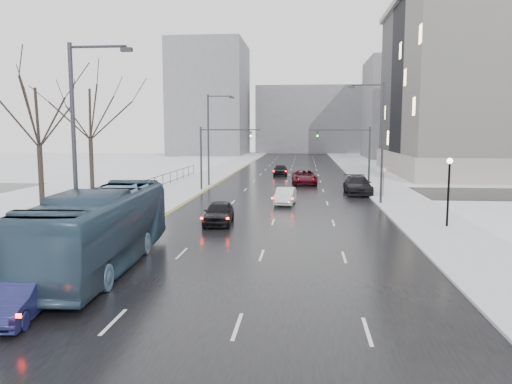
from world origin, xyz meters
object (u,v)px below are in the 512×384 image
(lamppost_r_mid, at_px, (449,182))
(no_uturn_sign, at_px, (384,173))
(streetlight_r_mid, at_px, (380,137))
(streetlight_l_far, at_px, (210,135))
(sedan_center_near, at_px, (219,213))
(mast_signal_right, at_px, (358,151))
(bus, at_px, (101,229))
(sedan_left_near, at_px, (20,297))
(mast_signal_left, at_px, (211,151))
(sedan_right_near, at_px, (285,196))
(sedan_right_far, at_px, (358,185))
(streetlight_l_near, at_px, (79,142))
(sedan_center_far, at_px, (280,170))
(tree_park_d, at_px, (43,211))
(tree_park_e, at_px, (93,195))
(sedan_right_cross, at_px, (304,177))

(lamppost_r_mid, height_order, no_uturn_sign, lamppost_r_mid)
(no_uturn_sign, bearing_deg, lamppost_r_mid, -82.67)
(streetlight_r_mid, distance_m, streetlight_l_far, 20.27)
(no_uturn_sign, distance_m, sedan_center_near, 18.99)
(mast_signal_right, bearing_deg, no_uturn_sign, -64.89)
(bus, bearing_deg, mast_signal_right, 60.42)
(sedan_left_near, bearing_deg, sedan_center_near, 70.35)
(lamppost_r_mid, relative_size, sedan_left_near, 1.04)
(mast_signal_left, relative_size, sedan_left_near, 1.58)
(sedan_right_near, distance_m, sedan_right_far, 10.12)
(streetlight_l_near, bearing_deg, streetlight_r_mid, 50.76)
(bus, distance_m, sedan_center_near, 11.39)
(streetlight_l_near, relative_size, sedan_center_far, 2.18)
(sedan_center_far, bearing_deg, mast_signal_right, -65.31)
(sedan_right_far, bearing_deg, bus, -118.50)
(tree_park_d, distance_m, sedan_center_near, 14.88)
(no_uturn_sign, relative_size, sedan_right_near, 0.64)
(streetlight_l_far, xyz_separation_m, mast_signal_right, (15.49, -4.00, -1.51))
(tree_park_e, xyz_separation_m, sedan_center_near, (14.70, -14.04, 0.80))
(no_uturn_sign, bearing_deg, streetlight_r_mid, -104.48)
(tree_park_e, distance_m, sedan_right_cross, 23.12)
(sedan_right_cross, relative_size, sedan_right_far, 0.98)
(tree_park_d, distance_m, mast_signal_right, 29.05)
(sedan_left_near, height_order, bus, bus)
(tree_park_e, bearing_deg, sedan_center_far, 51.90)
(streetlight_l_far, distance_m, sedan_right_cross, 11.71)
(mast_signal_left, bearing_deg, tree_park_d, -126.80)
(streetlight_l_near, distance_m, no_uturn_sign, 29.81)
(streetlight_r_mid, xyz_separation_m, mast_signal_left, (-15.49, 8.00, -1.51))
(streetlight_l_far, relative_size, mast_signal_left, 1.54)
(bus, bearing_deg, lamppost_r_mid, 27.91)
(streetlight_r_mid, distance_m, sedan_right_far, 8.30)
(streetlight_l_far, distance_m, mast_signal_right, 16.07)
(bus, relative_size, sedan_right_cross, 2.18)
(tree_park_d, height_order, streetlight_l_near, streetlight_l_near)
(sedan_left_near, xyz_separation_m, sedan_center_near, (3.70, 16.84, 0.08))
(streetlight_r_mid, height_order, sedan_left_near, streetlight_r_mid)
(mast_signal_right, relative_size, sedan_right_far, 1.10)
(streetlight_l_far, relative_size, sedan_right_far, 1.69)
(tree_park_d, distance_m, mast_signal_left, 17.96)
(streetlight_r_mid, bearing_deg, sedan_center_near, -139.29)
(mast_signal_left, bearing_deg, sedan_right_cross, 36.99)
(streetlight_r_mid, height_order, sedan_center_near, streetlight_r_mid)
(no_uturn_sign, xyz_separation_m, sedan_right_far, (-2.00, 2.76, -1.40))
(sedan_center_near, bearing_deg, mast_signal_left, 99.13)
(no_uturn_sign, bearing_deg, tree_park_e, 180.00)
(tree_park_e, bearing_deg, streetlight_r_mid, -8.63)
(streetlight_r_mid, xyz_separation_m, lamppost_r_mid, (2.83, -10.00, -2.67))
(sedan_right_far, bearing_deg, sedan_right_cross, 120.21)
(lamppost_r_mid, bearing_deg, sedan_center_far, 108.84)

